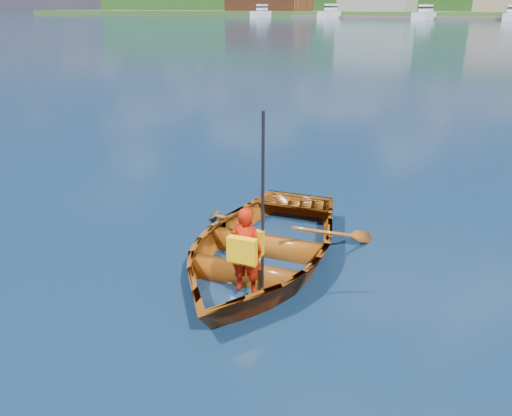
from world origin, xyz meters
The scene contains 4 objects.
ground centered at (0.00, 0.00, 0.00)m, with size 600.00×600.00×0.00m.
rowboat centered at (-0.42, -0.87, 0.25)m, with size 3.32×4.22×0.79m.
child_paddler centered at (-0.13, -1.74, 0.65)m, with size 0.43×0.39×2.13m.
marina_yachts centered at (-8.99, 143.28, 1.46)m, with size 142.71×13.39×4.43m.
Camera 1 is at (2.53, -6.15, 3.24)m, focal length 35.00 mm.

